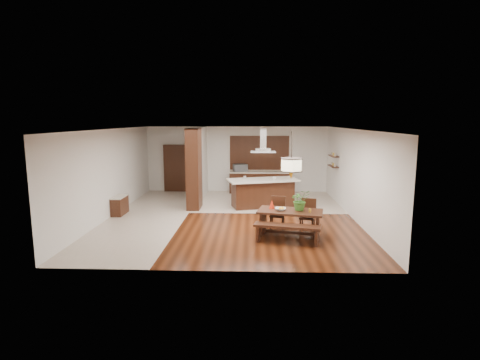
{
  "coord_description": "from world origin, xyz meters",
  "views": [
    {
      "loc": [
        0.72,
        -12.07,
        3.21
      ],
      "look_at": [
        0.3,
        0.0,
        1.25
      ],
      "focal_mm": 28.0,
      "sensor_mm": 36.0,
      "label": 1
    }
  ],
  "objects_px": {
    "pendant_lantern": "(291,156)",
    "island_cup": "(274,178)",
    "range_hood": "(263,140)",
    "foliage_plant": "(300,200)",
    "hallway_console": "(120,205)",
    "microwave": "(240,168)",
    "dining_table": "(290,217)",
    "kitchen_island": "(263,193)",
    "dining_chair_right": "(308,216)",
    "dining_chair_left": "(277,213)",
    "fruit_bowl": "(280,209)",
    "dining_bench": "(287,234)"
  },
  "relations": [
    {
      "from": "dining_table",
      "to": "microwave",
      "type": "relative_size",
      "value": 3.27
    },
    {
      "from": "hallway_console",
      "to": "dining_bench",
      "type": "xyz_separation_m",
      "value": [
        5.43,
        -2.8,
        -0.07
      ]
    },
    {
      "from": "dining_table",
      "to": "island_cup",
      "type": "xyz_separation_m",
      "value": [
        -0.26,
        3.39,
        0.56
      ]
    },
    {
      "from": "dining_chair_right",
      "to": "kitchen_island",
      "type": "distance_m",
      "value": 3.29
    },
    {
      "from": "dining_table",
      "to": "kitchen_island",
      "type": "height_order",
      "value": "kitchen_island"
    },
    {
      "from": "island_cup",
      "to": "kitchen_island",
      "type": "bearing_deg",
      "value": 166.56
    },
    {
      "from": "range_hood",
      "to": "island_cup",
      "type": "height_order",
      "value": "range_hood"
    },
    {
      "from": "kitchen_island",
      "to": "range_hood",
      "type": "xyz_separation_m",
      "value": [
        0.0,
        0.0,
        1.93
      ]
    },
    {
      "from": "dining_bench",
      "to": "foliage_plant",
      "type": "height_order",
      "value": "foliage_plant"
    },
    {
      "from": "hallway_console",
      "to": "dining_chair_left",
      "type": "xyz_separation_m",
      "value": [
        5.26,
        -1.56,
        0.17
      ]
    },
    {
      "from": "range_hood",
      "to": "dining_table",
      "type": "bearing_deg",
      "value": -79.07
    },
    {
      "from": "hallway_console",
      "to": "foliage_plant",
      "type": "relative_size",
      "value": 1.52
    },
    {
      "from": "fruit_bowl",
      "to": "kitchen_island",
      "type": "relative_size",
      "value": 0.11
    },
    {
      "from": "hallway_console",
      "to": "dining_table",
      "type": "xyz_separation_m",
      "value": [
        5.57,
        -2.18,
        0.22
      ]
    },
    {
      "from": "dining_chair_left",
      "to": "dining_bench",
      "type": "bearing_deg",
      "value": -71.16
    },
    {
      "from": "hallway_console",
      "to": "island_cup",
      "type": "distance_m",
      "value": 5.5
    },
    {
      "from": "kitchen_island",
      "to": "microwave",
      "type": "distance_m",
      "value": 2.91
    },
    {
      "from": "dining_chair_left",
      "to": "pendant_lantern",
      "type": "relative_size",
      "value": 0.74
    },
    {
      "from": "fruit_bowl",
      "to": "dining_chair_left",
      "type": "bearing_deg",
      "value": 93.38
    },
    {
      "from": "dining_table",
      "to": "range_hood",
      "type": "xyz_separation_m",
      "value": [
        -0.67,
        3.49,
        1.93
      ]
    },
    {
      "from": "foliage_plant",
      "to": "microwave",
      "type": "bearing_deg",
      "value": 106.89
    },
    {
      "from": "foliage_plant",
      "to": "pendant_lantern",
      "type": "bearing_deg",
      "value": -173.37
    },
    {
      "from": "dining_bench",
      "to": "microwave",
      "type": "distance_m",
      "value": 7.01
    },
    {
      "from": "hallway_console",
      "to": "microwave",
      "type": "distance_m",
      "value": 5.69
    },
    {
      "from": "dining_chair_left",
      "to": "dining_chair_right",
      "type": "height_order",
      "value": "dining_chair_left"
    },
    {
      "from": "dining_table",
      "to": "foliage_plant",
      "type": "bearing_deg",
      "value": 6.63
    },
    {
      "from": "microwave",
      "to": "fruit_bowl",
      "type": "bearing_deg",
      "value": -99.27
    },
    {
      "from": "foliage_plant",
      "to": "island_cup",
      "type": "xyz_separation_m",
      "value": [
        -0.53,
        3.35,
        0.08
      ]
    },
    {
      "from": "dining_chair_left",
      "to": "foliage_plant",
      "type": "relative_size",
      "value": 1.67
    },
    {
      "from": "foliage_plant",
      "to": "fruit_bowl",
      "type": "height_order",
      "value": "foliage_plant"
    },
    {
      "from": "microwave",
      "to": "dining_chair_left",
      "type": "bearing_deg",
      "value": -98.31
    },
    {
      "from": "dining_chair_right",
      "to": "microwave",
      "type": "xyz_separation_m",
      "value": [
        -2.14,
        5.75,
        0.64
      ]
    },
    {
      "from": "foliage_plant",
      "to": "range_hood",
      "type": "height_order",
      "value": "range_hood"
    },
    {
      "from": "dining_chair_right",
      "to": "range_hood",
      "type": "bearing_deg",
      "value": 129.55
    },
    {
      "from": "dining_table",
      "to": "fruit_bowl",
      "type": "xyz_separation_m",
      "value": [
        -0.27,
        -0.02,
        0.23
      ]
    },
    {
      "from": "dining_bench",
      "to": "range_hood",
      "type": "height_order",
      "value": "range_hood"
    },
    {
      "from": "pendant_lantern",
      "to": "island_cup",
      "type": "distance_m",
      "value": 3.58
    },
    {
      "from": "hallway_console",
      "to": "dining_table",
      "type": "bearing_deg",
      "value": -21.36
    },
    {
      "from": "dining_table",
      "to": "dining_chair_left",
      "type": "distance_m",
      "value": 0.69
    },
    {
      "from": "pendant_lantern",
      "to": "dining_chair_right",
      "type": "bearing_deg",
      "value": 38.14
    },
    {
      "from": "kitchen_island",
      "to": "range_hood",
      "type": "height_order",
      "value": "range_hood"
    },
    {
      "from": "dining_table",
      "to": "fruit_bowl",
      "type": "distance_m",
      "value": 0.36
    },
    {
      "from": "dining_table",
      "to": "foliage_plant",
      "type": "height_order",
      "value": "foliage_plant"
    },
    {
      "from": "range_hood",
      "to": "dining_bench",
      "type": "bearing_deg",
      "value": -82.56
    },
    {
      "from": "dining_chair_right",
      "to": "range_hood",
      "type": "xyz_separation_m",
      "value": [
        -1.22,
        3.06,
        1.99
      ]
    },
    {
      "from": "dining_chair_left",
      "to": "kitchen_island",
      "type": "relative_size",
      "value": 0.35
    },
    {
      "from": "dining_chair_right",
      "to": "dining_table",
      "type": "bearing_deg",
      "value": -124.0
    },
    {
      "from": "pendant_lantern",
      "to": "range_hood",
      "type": "height_order",
      "value": "same"
    },
    {
      "from": "range_hood",
      "to": "microwave",
      "type": "relative_size",
      "value": 1.55
    },
    {
      "from": "dining_table",
      "to": "island_cup",
      "type": "height_order",
      "value": "island_cup"
    }
  ]
}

